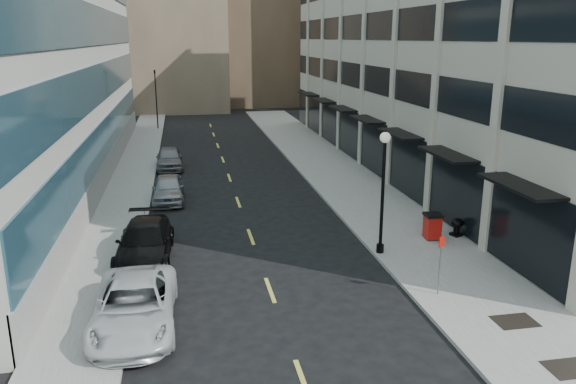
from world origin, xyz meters
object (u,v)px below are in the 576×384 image
object	(u,v)px
urn_planter	(457,225)
trash_bin	(432,225)
lamppost	(383,182)
traffic_signal	(155,74)
sign_post	(441,255)
car_silver_sedan	(168,188)
car_grey_sedan	(169,158)
car_white_van	(135,306)
car_black_pickup	(145,242)

from	to	relation	value
urn_planter	trash_bin	bearing A→B (deg)	-171.75
urn_planter	lamppost	bearing A→B (deg)	-162.25
traffic_signal	sign_post	xyz separation A→B (m)	(11.48, -41.79, -4.02)
trash_bin	car_silver_sedan	bearing A→B (deg)	144.12
car_grey_sedan	car_white_van	bearing A→B (deg)	-92.83
traffic_signal	car_silver_sedan	xyz separation A→B (m)	(1.54, -27.00, -4.95)
car_white_van	lamppost	xyz separation A→B (m)	(10.10, 4.57, 2.57)
car_silver_sedan	lamppost	world-z (taller)	lamppost
sign_post	urn_planter	xyz separation A→B (m)	(3.62, 5.74, -1.03)
car_black_pickup	car_silver_sedan	distance (m)	9.08
car_white_van	urn_planter	size ratio (longest dim) A/B	6.63
traffic_signal	car_grey_sedan	xyz separation A→B (m)	(1.46, -18.45, -4.93)
car_black_pickup	sign_post	xyz separation A→B (m)	(10.78, -5.75, 0.89)
car_grey_sedan	lamppost	bearing A→B (deg)	-64.78
traffic_signal	car_black_pickup	distance (m)	36.38
car_silver_sedan	car_grey_sedan	xyz separation A→B (m)	(-0.08, 8.55, 0.02)
car_white_van	car_grey_sedan	distance (m)	23.56
car_white_van	car_black_pickup	xyz separation A→B (m)	(0.00, 5.96, 0.02)
traffic_signal	lamppost	size ratio (longest dim) A/B	1.28
car_white_van	sign_post	xyz separation A→B (m)	(10.78, 0.21, 0.91)
car_silver_sedan	urn_planter	xyz separation A→B (m)	(13.56, -9.05, -0.09)
car_white_van	car_silver_sedan	world-z (taller)	car_white_van
lamppost	sign_post	size ratio (longest dim) A/B	2.27
traffic_signal	sign_post	world-z (taller)	traffic_signal
car_grey_sedan	traffic_signal	bearing A→B (deg)	93.56
car_grey_sedan	urn_planter	xyz separation A→B (m)	(13.64, -17.61, -0.12)
car_white_van	traffic_signal	bearing A→B (deg)	91.85
traffic_signal	car_silver_sedan	size ratio (longest dim) A/B	1.56
car_grey_sedan	trash_bin	world-z (taller)	car_grey_sedan
car_black_pickup	urn_planter	distance (m)	14.40
traffic_signal	trash_bin	size ratio (longest dim) A/B	5.65
car_white_van	trash_bin	xyz separation A→B (m)	(13.06, 5.75, 0.03)
traffic_signal	trash_bin	bearing A→B (deg)	-69.21
traffic_signal	car_grey_sedan	size ratio (longest dim) A/B	1.51
car_silver_sedan	urn_planter	distance (m)	16.31
car_silver_sedan	lamppost	xyz separation A→B (m)	(9.26, -10.43, 2.59)
trash_bin	car_grey_sedan	bearing A→B (deg)	125.87
car_grey_sedan	urn_planter	bearing A→B (deg)	-53.22
car_silver_sedan	trash_bin	size ratio (longest dim) A/B	3.63
car_black_pickup	car_silver_sedan	xyz separation A→B (m)	(0.84, 9.04, -0.04)
car_white_van	car_black_pickup	bearing A→B (deg)	90.90
lamppost	urn_planter	distance (m)	5.25
car_silver_sedan	car_grey_sedan	size ratio (longest dim) A/B	0.97
car_silver_sedan	sign_post	size ratio (longest dim) A/B	1.87
car_black_pickup	lamppost	bearing A→B (deg)	-5.05
car_black_pickup	urn_planter	bearing A→B (deg)	2.74
car_black_pickup	car_grey_sedan	distance (m)	17.61
traffic_signal	car_black_pickup	world-z (taller)	traffic_signal
car_black_pickup	traffic_signal	bearing A→B (deg)	93.91
car_silver_sedan	sign_post	bearing A→B (deg)	-55.33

